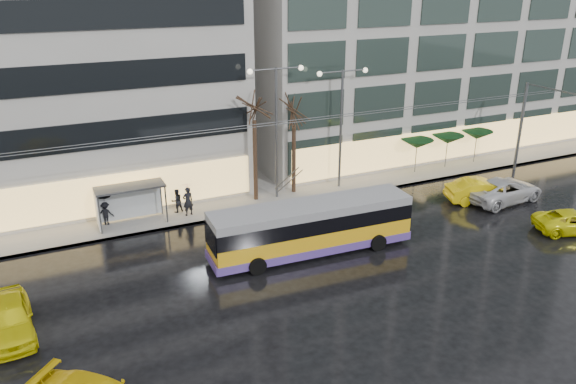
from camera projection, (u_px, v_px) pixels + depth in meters
ground at (325, 275)px, 29.60m from camera, size 140.00×140.00×0.00m
sidewalk at (260, 183)px, 42.17m from camera, size 80.00×10.00×0.15m
kerb at (287, 206)px, 37.99m from camera, size 80.00×0.10×0.15m
trolleybus at (311, 229)px, 31.43m from camera, size 11.72×4.79×5.39m
catenary at (280, 154)px, 35.13m from camera, size 42.24×5.12×7.00m
bus_shelter at (124, 197)px, 34.61m from camera, size 4.20×1.60×2.51m
street_lamp_near at (276, 115)px, 37.30m from camera, size 3.96×0.36×9.03m
street_lamp_far at (341, 112)px, 39.36m from camera, size 3.96×0.36×8.53m
tree_a at (254, 100)px, 36.47m from camera, size 3.20×3.20×8.40m
tree_b at (294, 106)px, 38.07m from camera, size 3.20×3.20×7.70m
parasol_a at (417, 144)px, 43.47m from camera, size 2.50×2.50×2.65m
parasol_b at (448, 139)px, 44.65m from camera, size 2.50×2.50×2.65m
parasol_c at (477, 135)px, 45.83m from camera, size 2.50×2.50×2.65m
taxi_a at (9, 318)px, 24.46m from camera, size 2.22×4.89×1.63m
taxi_b at (482, 191)px, 38.65m from camera, size 5.22×3.21×1.62m
taxi_c at (574, 222)px, 34.28m from camera, size 5.24×3.73×1.33m
sedan_silver at (503, 190)px, 38.79m from camera, size 6.08×3.18×1.63m
pedestrian_a at (187, 195)px, 35.96m from camera, size 1.12×1.14×2.19m
pedestrian_b at (177, 201)px, 36.67m from camera, size 0.89×0.77×1.58m
pedestrian_c at (105, 208)px, 34.71m from camera, size 1.10×1.06×2.11m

